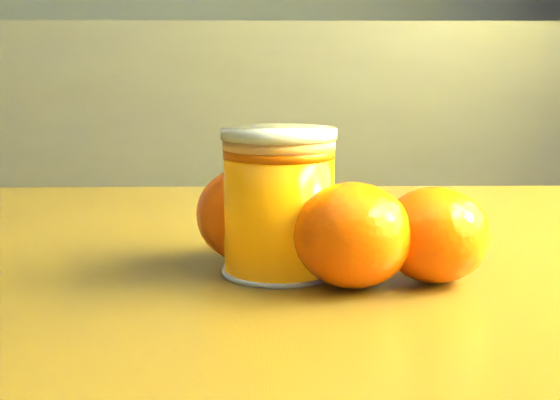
{
  "coord_description": "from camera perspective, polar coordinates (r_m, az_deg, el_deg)",
  "views": [
    {
      "loc": [
        0.93,
        -0.43,
        0.83
      ],
      "look_at": [
        0.94,
        0.08,
        0.74
      ],
      "focal_mm": 50.0,
      "sensor_mm": 36.0,
      "label": 1
    }
  ],
  "objects": [
    {
      "name": "orange_extra",
      "position": [
        0.48,
        5.35,
        -2.56
      ],
      "size": [
        0.1,
        0.1,
        0.07
      ],
      "primitive_type": "ellipsoid",
      "rotation": [
        0.0,
        0.0,
        -0.36
      ],
      "color": "#FF5805",
      "rests_on": "table"
    },
    {
      "name": "orange_front",
      "position": [
        0.54,
        -2.08,
        -1.05
      ],
      "size": [
        0.1,
        0.1,
        0.07
      ],
      "primitive_type": "ellipsoid",
      "rotation": [
        0.0,
        0.0,
        -0.34
      ],
      "color": "#FF5805",
      "rests_on": "table"
    },
    {
      "name": "orange_back",
      "position": [
        0.5,
        11.25,
        -2.51
      ],
      "size": [
        0.07,
        0.07,
        0.06
      ],
      "primitive_type": "ellipsoid",
      "rotation": [
        0.0,
        0.0,
        -0.09
      ],
      "color": "#FF5805",
      "rests_on": "table"
    },
    {
      "name": "juice_glass",
      "position": [
        0.51,
        -0.08,
        -0.18
      ],
      "size": [
        0.07,
        0.07,
        0.09
      ],
      "rotation": [
        0.0,
        0.0,
        -0.34
      ],
      "color": "orange",
      "rests_on": "table"
    },
    {
      "name": "table",
      "position": [
        0.58,
        9.46,
        -13.06
      ],
      "size": [
        0.92,
        0.64,
        0.69
      ],
      "rotation": [
        0.0,
        0.0,
        0.0
      ],
      "color": "brown",
      "rests_on": "ground"
    }
  ]
}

